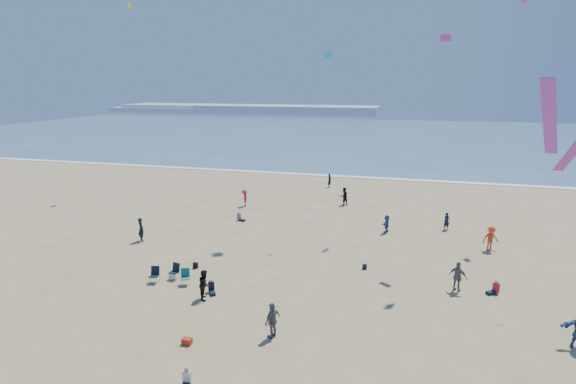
# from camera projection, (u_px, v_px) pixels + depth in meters

# --- Properties ---
(ocean) EXTENTS (220.00, 100.00, 0.06)m
(ocean) POSITION_uv_depth(u_px,v_px,m) (376.00, 136.00, 106.04)
(ocean) COLOR #476B84
(ocean) RESTS_ON ground
(surf_line) EXTENTS (220.00, 1.20, 0.08)m
(surf_line) POSITION_uv_depth(u_px,v_px,m) (347.00, 177.00, 59.13)
(surf_line) COLOR white
(surf_line) RESTS_ON ground
(headland_far) EXTENTS (110.00, 20.00, 3.20)m
(headland_far) POSITION_uv_depth(u_px,v_px,m) (247.00, 109.00, 191.33)
(headland_far) COLOR #7A8EA8
(headland_far) RESTS_ON ground
(headland_near) EXTENTS (40.00, 14.00, 2.00)m
(headland_near) POSITION_uv_depth(u_px,v_px,m) (158.00, 110.00, 196.97)
(headland_near) COLOR #7A8EA8
(headland_near) RESTS_ON ground
(standing_flyers) EXTENTS (35.10, 42.72, 1.88)m
(standing_flyers) POSITION_uv_depth(u_px,v_px,m) (367.00, 262.00, 28.66)
(standing_flyers) COLOR #305784
(standing_flyers) RESTS_ON ground
(seated_group) EXTENTS (20.71, 22.77, 0.84)m
(seated_group) POSITION_uv_depth(u_px,v_px,m) (305.00, 294.00, 25.24)
(seated_group) COLOR silver
(seated_group) RESTS_ON ground
(chair_cluster) EXTENTS (2.75, 1.51, 1.00)m
(chair_cluster) POSITION_uv_depth(u_px,v_px,m) (171.00, 275.00, 27.60)
(chair_cluster) COLOR black
(chair_cluster) RESTS_ON ground
(white_tote) EXTENTS (0.35, 0.20, 0.40)m
(white_tote) POSITION_uv_depth(u_px,v_px,m) (172.00, 276.00, 28.11)
(white_tote) COLOR white
(white_tote) RESTS_ON ground
(black_backpack) EXTENTS (0.30, 0.22, 0.38)m
(black_backpack) POSITION_uv_depth(u_px,v_px,m) (196.00, 265.00, 29.81)
(black_backpack) COLOR black
(black_backpack) RESTS_ON ground
(cooler) EXTENTS (0.45, 0.30, 0.30)m
(cooler) POSITION_uv_depth(u_px,v_px,m) (187.00, 341.00, 21.08)
(cooler) COLOR #A52B17
(cooler) RESTS_ON ground
(navy_bag) EXTENTS (0.28, 0.18, 0.34)m
(navy_bag) POSITION_uv_depth(u_px,v_px,m) (365.00, 267.00, 29.66)
(navy_bag) COLOR black
(navy_bag) RESTS_ON ground
(kites_aloft) EXTENTS (47.88, 38.44, 29.33)m
(kites_aloft) POSITION_uv_depth(u_px,v_px,m) (461.00, 28.00, 23.41)
(kites_aloft) COLOR #197EC5
(kites_aloft) RESTS_ON ground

